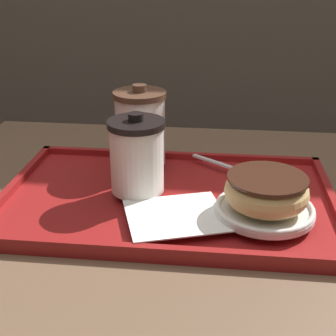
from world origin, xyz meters
The scene contains 8 objects.
cafe_table centered at (0.00, 0.00, 0.57)m, with size 0.96×0.82×0.74m.
serving_tray centered at (-0.03, 0.03, 0.75)m, with size 0.54×0.34×0.02m.
napkin_paper centered at (-0.01, -0.05, 0.77)m, with size 0.17×0.16×0.00m.
coffee_cup_front centered at (-0.08, 0.03, 0.83)m, with size 0.09×0.09×0.13m.
coffee_cup_rear centered at (-0.09, 0.14, 0.83)m, with size 0.09×0.09×0.15m.
plate_with_chocolate_donut centered at (0.12, -0.03, 0.77)m, with size 0.15×0.15×0.01m.
donut_chocolate_glazed centered at (0.12, -0.03, 0.80)m, with size 0.12×0.12×0.05m.
spoon centered at (0.09, 0.12, 0.77)m, with size 0.13×0.10×0.01m.
Camera 1 is at (0.05, -0.65, 1.11)m, focal length 50.00 mm.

